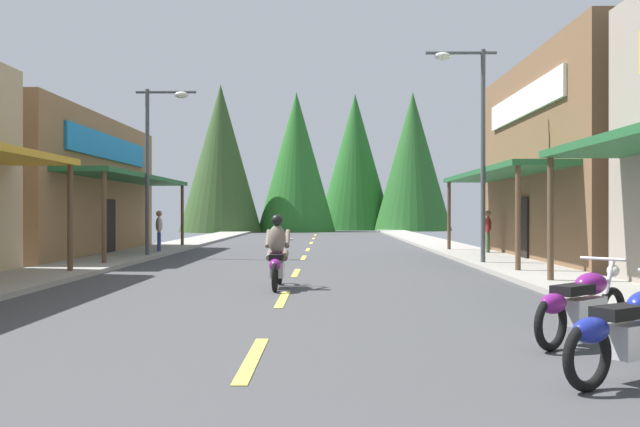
# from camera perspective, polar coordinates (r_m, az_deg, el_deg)

# --- Properties ---
(ground) EXTENTS (10.20, 75.83, 0.10)m
(ground) POSITION_cam_1_polar(r_m,az_deg,el_deg) (22.11, -1.57, -4.22)
(ground) COLOR #424244
(sidewalk_left) EXTENTS (2.25, 75.83, 0.12)m
(sidewalk_left) POSITION_cam_1_polar(r_m,az_deg,el_deg) (23.18, -17.17, -3.75)
(sidewalk_left) COLOR #9E9991
(sidewalk_left) RESTS_ON ground
(sidewalk_right) EXTENTS (2.25, 75.83, 0.12)m
(sidewalk_right) POSITION_cam_1_polar(r_m,az_deg,el_deg) (22.74, 14.34, -3.82)
(sidewalk_right) COLOR #9E9991
(sidewalk_right) RESTS_ON ground
(centerline_dashes) EXTENTS (0.16, 50.74, 0.01)m
(centerline_dashes) POSITION_cam_1_polar(r_m,az_deg,el_deg) (25.02, -1.32, -3.58)
(centerline_dashes) COLOR #E0C64C
(centerline_dashes) RESTS_ON ground
(streetlamp_left) EXTENTS (2.12, 0.30, 5.94)m
(streetlamp_left) POSITION_cam_1_polar(r_m,az_deg,el_deg) (25.45, -13.11, 5.25)
(streetlamp_left) COLOR #474C51
(streetlamp_left) RESTS_ON ground
(streetlamp_right) EXTENTS (2.12, 0.30, 6.49)m
(streetlamp_right) POSITION_cam_1_polar(r_m,az_deg,el_deg) (21.66, 12.28, 6.96)
(streetlamp_right) COLOR #474C51
(streetlamp_right) RESTS_ON ground
(motorcycle_parked_right_2) EXTENTS (1.84, 1.26, 1.04)m
(motorcycle_parked_right_2) POSITION_cam_1_polar(r_m,az_deg,el_deg) (7.43, 24.19, -8.63)
(motorcycle_parked_right_2) COLOR black
(motorcycle_parked_right_2) RESTS_ON ground
(motorcycle_parked_right_3) EXTENTS (1.66, 1.51, 1.04)m
(motorcycle_parked_right_3) POSITION_cam_1_polar(r_m,az_deg,el_deg) (9.28, 20.48, -6.88)
(motorcycle_parked_right_3) COLOR black
(motorcycle_parked_right_3) RESTS_ON ground
(rider_cruising_lead) EXTENTS (0.60, 2.14, 1.57)m
(rider_cruising_lead) POSITION_cam_1_polar(r_m,az_deg,el_deg) (14.94, -3.49, -3.58)
(rider_cruising_lead) COLOR black
(rider_cruising_lead) RESTS_ON ground
(pedestrian_browsing) EXTENTS (0.33, 0.56, 1.68)m
(pedestrian_browsing) POSITION_cam_1_polar(r_m,az_deg,el_deg) (27.56, -12.92, -1.24)
(pedestrian_browsing) COLOR #333F8C
(pedestrian_browsing) RESTS_ON ground
(pedestrian_waiting) EXTENTS (0.34, 0.56, 1.68)m
(pedestrian_waiting) POSITION_cam_1_polar(r_m,az_deg,el_deg) (26.83, 13.46, -1.27)
(pedestrian_waiting) COLOR #3F593F
(pedestrian_waiting) RESTS_ON ground
(treeline_backdrop) EXTENTS (23.01, 14.55, 12.56)m
(treeline_backdrop) POSITION_cam_1_polar(r_m,az_deg,el_deg) (61.01, 0.50, 4.30)
(treeline_backdrop) COLOR #245B23
(treeline_backdrop) RESTS_ON ground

